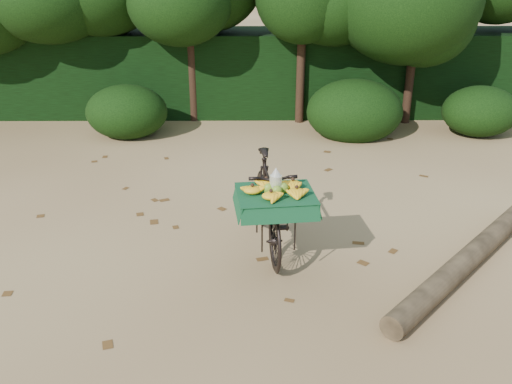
{
  "coord_description": "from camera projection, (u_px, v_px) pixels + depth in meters",
  "views": [
    {
      "loc": [
        -0.52,
        -6.13,
        3.32
      ],
      "look_at": [
        -0.48,
        -0.39,
        0.81
      ],
      "focal_mm": 38.0,
      "sensor_mm": 36.0,
      "label": 1
    }
  ],
  "objects": [
    {
      "name": "hedge_backdrop",
      "position": [
        275.0,
        72.0,
        12.37
      ],
      "size": [
        26.0,
        1.8,
        1.8
      ],
      "primitive_type": "cube",
      "color": "black",
      "rests_on": "ground"
    },
    {
      "name": "leaf_litter",
      "position": [
        290.0,
        215.0,
        7.55
      ],
      "size": [
        7.0,
        7.3,
        0.01
      ],
      "primitive_type": null,
      "color": "#543516",
      "rests_on": "ground"
    },
    {
      "name": "fallen_log",
      "position": [
        469.0,
        258.0,
        6.24
      ],
      "size": [
        2.6,
        2.76,
        0.26
      ],
      "primitive_type": "cylinder",
      "rotation": [
        1.57,
        0.0,
        -0.75
      ],
      "color": "brown",
      "rests_on": "ground"
    },
    {
      "name": "vendor_bicycle",
      "position": [
        268.0,
        202.0,
        6.52
      ],
      "size": [
        0.91,
        1.98,
        1.17
      ],
      "rotation": [
        0.0,
        0.0,
        0.12
      ],
      "color": "black",
      "rests_on": "ground"
    },
    {
      "name": "tree_row",
      "position": [
        246.0,
        26.0,
        11.19
      ],
      "size": [
        14.5,
        2.0,
        4.0
      ],
      "primitive_type": null,
      "color": "black",
      "rests_on": "ground"
    },
    {
      "name": "ground",
      "position": [
        293.0,
        238.0,
        6.95
      ],
      "size": [
        80.0,
        80.0,
        0.0
      ],
      "primitive_type": "plane",
      "color": "tan",
      "rests_on": "ground"
    },
    {
      "name": "bush_clumps",
      "position": [
        304.0,
        114.0,
        10.72
      ],
      "size": [
        8.8,
        1.7,
        0.9
      ],
      "primitive_type": null,
      "color": "black",
      "rests_on": "ground"
    }
  ]
}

